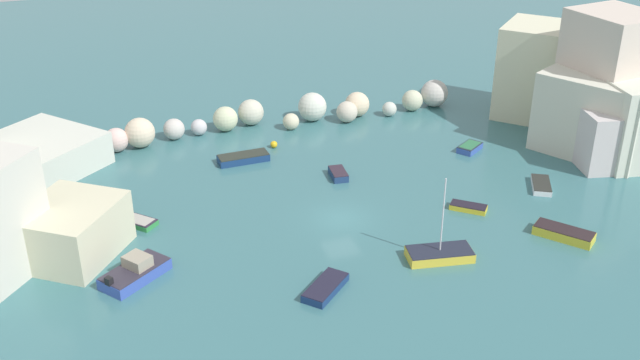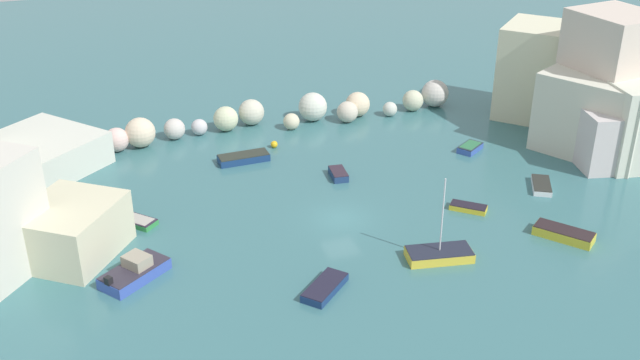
{
  "view_description": "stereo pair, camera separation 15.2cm",
  "coord_description": "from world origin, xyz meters",
  "px_view_note": "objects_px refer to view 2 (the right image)",
  "views": [
    {
      "loc": [
        -17.4,
        -44.2,
        26.95
      ],
      "look_at": [
        0.0,
        4.57,
        1.0
      ],
      "focal_mm": 42.15,
      "sensor_mm": 36.0,
      "label": 1
    },
    {
      "loc": [
        -17.26,
        -44.25,
        26.95
      ],
      "look_at": [
        0.0,
        4.57,
        1.0
      ],
      "focal_mm": 42.15,
      "sensor_mm": 36.0,
      "label": 2
    }
  ],
  "objects_px": {
    "moored_boat_2": "(135,271)",
    "moored_boat_7": "(325,287)",
    "moored_boat_4": "(468,207)",
    "moored_boat_3": "(244,158)",
    "channel_buoy": "(274,144)",
    "moored_boat_9": "(564,234)",
    "moored_boat_8": "(541,185)",
    "moored_boat_5": "(137,221)",
    "moored_boat_0": "(470,148)",
    "moored_boat_1": "(338,174)",
    "moored_boat_6": "(439,254)"
  },
  "relations": [
    {
      "from": "moored_boat_1",
      "to": "moored_boat_7",
      "type": "relative_size",
      "value": 0.64
    },
    {
      "from": "moored_boat_2",
      "to": "moored_boat_7",
      "type": "height_order",
      "value": "moored_boat_2"
    },
    {
      "from": "moored_boat_0",
      "to": "moored_boat_9",
      "type": "distance_m",
      "value": 15.2
    },
    {
      "from": "moored_boat_0",
      "to": "moored_boat_2",
      "type": "relative_size",
      "value": 0.57
    },
    {
      "from": "moored_boat_7",
      "to": "moored_boat_0",
      "type": "bearing_deg",
      "value": -2.62
    },
    {
      "from": "moored_boat_0",
      "to": "moored_boat_5",
      "type": "distance_m",
      "value": 29.08
    },
    {
      "from": "moored_boat_7",
      "to": "moored_boat_2",
      "type": "bearing_deg",
      "value": 111.9
    },
    {
      "from": "moored_boat_6",
      "to": "moored_boat_7",
      "type": "bearing_deg",
      "value": -163.35
    },
    {
      "from": "moored_boat_0",
      "to": "moored_boat_7",
      "type": "distance_m",
      "value": 24.6
    },
    {
      "from": "moored_boat_3",
      "to": "moored_boat_8",
      "type": "relative_size",
      "value": 1.28
    },
    {
      "from": "moored_boat_7",
      "to": "moored_boat_8",
      "type": "relative_size",
      "value": 1.1
    },
    {
      "from": "moored_boat_5",
      "to": "channel_buoy",
      "type": "bearing_deg",
      "value": -96.28
    },
    {
      "from": "moored_boat_0",
      "to": "moored_boat_9",
      "type": "relative_size",
      "value": 0.67
    },
    {
      "from": "moored_boat_1",
      "to": "moored_boat_2",
      "type": "height_order",
      "value": "moored_boat_2"
    },
    {
      "from": "channel_buoy",
      "to": "moored_boat_5",
      "type": "xyz_separation_m",
      "value": [
        -13.04,
        -9.59,
        -0.07
      ]
    },
    {
      "from": "moored_boat_2",
      "to": "moored_boat_4",
      "type": "relative_size",
      "value": 1.77
    },
    {
      "from": "moored_boat_1",
      "to": "moored_boat_9",
      "type": "xyz_separation_m",
      "value": [
        11.36,
        -14.1,
        0.05
      ]
    },
    {
      "from": "moored_boat_5",
      "to": "moored_boat_8",
      "type": "relative_size",
      "value": 0.89
    },
    {
      "from": "moored_boat_1",
      "to": "moored_boat_2",
      "type": "distance_m",
      "value": 19.56
    },
    {
      "from": "channel_buoy",
      "to": "moored_boat_2",
      "type": "relative_size",
      "value": 0.13
    },
    {
      "from": "moored_boat_3",
      "to": "moored_boat_7",
      "type": "xyz_separation_m",
      "value": [
        0.06,
        -20.04,
        -0.06
      ]
    },
    {
      "from": "moored_boat_5",
      "to": "moored_boat_8",
      "type": "distance_m",
      "value": 31.0
    },
    {
      "from": "moored_boat_4",
      "to": "moored_boat_7",
      "type": "relative_size",
      "value": 0.74
    },
    {
      "from": "channel_buoy",
      "to": "moored_boat_2",
      "type": "xyz_separation_m",
      "value": [
        -14.03,
        -16.58,
        0.23
      ]
    },
    {
      "from": "moored_boat_0",
      "to": "moored_boat_1",
      "type": "height_order",
      "value": "moored_boat_1"
    },
    {
      "from": "moored_boat_1",
      "to": "moored_boat_2",
      "type": "bearing_deg",
      "value": 124.44
    },
    {
      "from": "moored_boat_1",
      "to": "moored_boat_8",
      "type": "xyz_separation_m",
      "value": [
        14.35,
        -7.08,
        -0.07
      ]
    },
    {
      "from": "moored_boat_0",
      "to": "moored_boat_4",
      "type": "xyz_separation_m",
      "value": [
        -5.48,
        -9.39,
        -0.08
      ]
    },
    {
      "from": "moored_boat_4",
      "to": "moored_boat_9",
      "type": "relative_size",
      "value": 0.66
    },
    {
      "from": "moored_boat_4",
      "to": "moored_boat_9",
      "type": "height_order",
      "value": "moored_boat_9"
    },
    {
      "from": "moored_boat_2",
      "to": "moored_boat_3",
      "type": "bearing_deg",
      "value": 17.54
    },
    {
      "from": "moored_boat_0",
      "to": "moored_boat_6",
      "type": "xyz_separation_m",
      "value": [
        -10.64,
        -14.64,
        0.07
      ]
    },
    {
      "from": "moored_boat_6",
      "to": "moored_boat_9",
      "type": "xyz_separation_m",
      "value": [
        9.37,
        -0.51,
        -0.02
      ]
    },
    {
      "from": "moored_boat_3",
      "to": "moored_boat_7",
      "type": "distance_m",
      "value": 20.04
    },
    {
      "from": "moored_boat_6",
      "to": "moored_boat_8",
      "type": "height_order",
      "value": "moored_boat_6"
    },
    {
      "from": "moored_boat_6",
      "to": "moored_boat_4",
      "type": "bearing_deg",
      "value": 55.68
    },
    {
      "from": "channel_buoy",
      "to": "moored_boat_5",
      "type": "height_order",
      "value": "channel_buoy"
    },
    {
      "from": "moored_boat_3",
      "to": "moored_boat_8",
      "type": "bearing_deg",
      "value": 147.22
    },
    {
      "from": "moored_boat_5",
      "to": "moored_boat_6",
      "type": "bearing_deg",
      "value": -164.54
    },
    {
      "from": "moored_boat_5",
      "to": "moored_boat_9",
      "type": "height_order",
      "value": "moored_boat_9"
    },
    {
      "from": "moored_boat_7",
      "to": "moored_boat_4",
      "type": "bearing_deg",
      "value": -17.35
    },
    {
      "from": "moored_boat_2",
      "to": "moored_boat_9",
      "type": "relative_size",
      "value": 1.17
    },
    {
      "from": "channel_buoy",
      "to": "moored_boat_7",
      "type": "height_order",
      "value": "channel_buoy"
    },
    {
      "from": "moored_boat_2",
      "to": "moored_boat_3",
      "type": "distance_m",
      "value": 18.25
    },
    {
      "from": "moored_boat_5",
      "to": "moored_boat_7",
      "type": "relative_size",
      "value": 0.81
    },
    {
      "from": "moored_boat_7",
      "to": "moored_boat_9",
      "type": "distance_m",
      "value": 17.76
    },
    {
      "from": "moored_boat_5",
      "to": "moored_boat_0",
      "type": "bearing_deg",
      "value": -126.17
    },
    {
      "from": "moored_boat_1",
      "to": "moored_boat_4",
      "type": "xyz_separation_m",
      "value": [
        7.15,
        -8.34,
        -0.08
      ]
    },
    {
      "from": "moored_boat_6",
      "to": "moored_boat_7",
      "type": "distance_m",
      "value": 8.44
    },
    {
      "from": "moored_boat_9",
      "to": "channel_buoy",
      "type": "bearing_deg",
      "value": -2.94
    }
  ]
}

